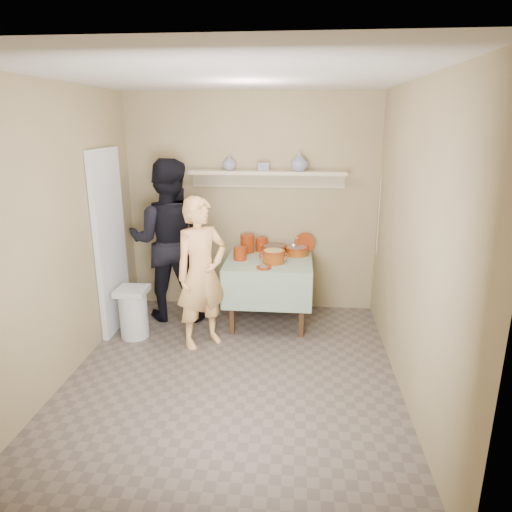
# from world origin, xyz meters

# --- Properties ---
(ground) EXTENTS (3.50, 3.50, 0.00)m
(ground) POSITION_xyz_m (0.00, 0.00, 0.00)
(ground) COLOR #63564E
(ground) RESTS_ON ground
(tile_panel) EXTENTS (0.06, 0.70, 2.00)m
(tile_panel) POSITION_xyz_m (-1.46, 0.95, 1.00)
(tile_panel) COLOR silver
(tile_panel) RESTS_ON ground
(plate_stack_a) EXTENTS (0.16, 0.16, 0.22)m
(plate_stack_a) POSITION_xyz_m (-0.03, 1.53, 0.87)
(plate_stack_a) COLOR maroon
(plate_stack_a) RESTS_ON serving_table
(plate_stack_b) EXTENTS (0.14, 0.14, 0.17)m
(plate_stack_b) POSITION_xyz_m (0.14, 1.60, 0.85)
(plate_stack_b) COLOR maroon
(plate_stack_b) RESTS_ON serving_table
(bowl_stack) EXTENTS (0.15, 0.15, 0.15)m
(bowl_stack) POSITION_xyz_m (-0.07, 1.22, 0.84)
(bowl_stack) COLOR maroon
(bowl_stack) RESTS_ON serving_table
(empty_bowl) EXTENTS (0.16, 0.16, 0.05)m
(empty_bowl) POSITION_xyz_m (-0.09, 1.38, 0.78)
(empty_bowl) COLOR maroon
(empty_bowl) RESTS_ON serving_table
(propped_lid) EXTENTS (0.25, 0.12, 0.23)m
(propped_lid) POSITION_xyz_m (0.65, 1.58, 0.88)
(propped_lid) COLOR maroon
(propped_lid) RESTS_ON serving_table
(vase_right) EXTENTS (0.23, 0.23, 0.21)m
(vase_right) POSITION_xyz_m (0.56, 1.60, 1.82)
(vase_right) COLOR navy
(vase_right) RESTS_ON wall_shelf
(vase_left) EXTENTS (0.21, 0.21, 0.17)m
(vase_left) POSITION_xyz_m (-0.24, 1.64, 1.80)
(vase_left) COLOR navy
(vase_left) RESTS_ON wall_shelf
(ceramic_box) EXTENTS (0.15, 0.12, 0.09)m
(ceramic_box) POSITION_xyz_m (0.15, 1.63, 1.77)
(ceramic_box) COLOR navy
(ceramic_box) RESTS_ON wall_shelf
(person_cook) EXTENTS (0.68, 0.66, 1.57)m
(person_cook) POSITION_xyz_m (-0.40, 0.64, 0.78)
(person_cook) COLOR #F3B069
(person_cook) RESTS_ON ground
(person_helper) EXTENTS (0.97, 0.79, 1.88)m
(person_helper) POSITION_xyz_m (-0.92, 1.32, 0.94)
(person_helper) COLOR black
(person_helper) RESTS_ON ground
(room_shell) EXTENTS (3.04, 3.54, 2.62)m
(room_shell) POSITION_xyz_m (0.00, 0.00, 1.61)
(room_shell) COLOR tan
(room_shell) RESTS_ON ground
(serving_table) EXTENTS (0.97, 0.97, 0.76)m
(serving_table) POSITION_xyz_m (0.25, 1.28, 0.64)
(serving_table) COLOR #4C2D16
(serving_table) RESTS_ON ground
(cazuela_meat_a) EXTENTS (0.30, 0.30, 0.10)m
(cazuela_meat_a) POSITION_xyz_m (0.29, 1.51, 0.82)
(cazuela_meat_a) COLOR #752903
(cazuela_meat_a) RESTS_ON serving_table
(cazuela_meat_b) EXTENTS (0.28, 0.28, 0.10)m
(cazuela_meat_b) POSITION_xyz_m (0.56, 1.47, 0.82)
(cazuela_meat_b) COLOR #752903
(cazuela_meat_b) RESTS_ON serving_table
(ladle) EXTENTS (0.08, 0.26, 0.19)m
(ladle) POSITION_xyz_m (0.53, 1.48, 0.87)
(ladle) COLOR silver
(ladle) RESTS_ON cazuela_meat_b
(cazuela_rice) EXTENTS (0.33, 0.25, 0.14)m
(cazuela_rice) POSITION_xyz_m (0.31, 1.14, 0.85)
(cazuela_rice) COLOR #752903
(cazuela_rice) RESTS_ON serving_table
(front_plate) EXTENTS (0.16, 0.16, 0.03)m
(front_plate) POSITION_xyz_m (0.22, 0.93, 0.77)
(front_plate) COLOR maroon
(front_plate) RESTS_ON serving_table
(wall_shelf) EXTENTS (1.80, 0.25, 0.21)m
(wall_shelf) POSITION_xyz_m (0.20, 1.65, 1.67)
(wall_shelf) COLOR #C2B390
(wall_shelf) RESTS_ON room_shell
(trash_bin) EXTENTS (0.32, 0.32, 0.56)m
(trash_bin) POSITION_xyz_m (-1.18, 0.73, 0.28)
(trash_bin) COLOR silver
(trash_bin) RESTS_ON ground
(electrical_cord) EXTENTS (0.01, 0.05, 0.90)m
(electrical_cord) POSITION_xyz_m (1.47, 1.48, 1.25)
(electrical_cord) COLOR silver
(electrical_cord) RESTS_ON wall_shelf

